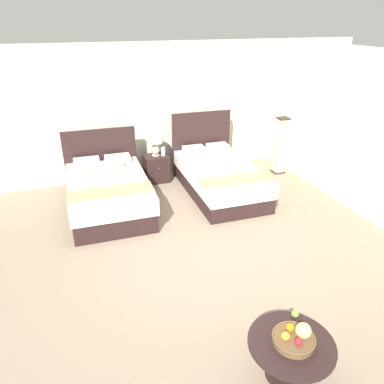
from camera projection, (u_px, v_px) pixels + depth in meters
ground_plane at (204, 258)px, 5.21m from camera, size 9.66×10.22×0.02m
wall_back at (146, 112)px, 7.44m from camera, size 9.66×0.12×2.66m
wall_side_right at (372, 137)px, 5.89m from camera, size 0.12×5.82×2.66m
bed_near_window at (108, 192)px, 6.38m from camera, size 1.39×2.08×1.19m
bed_near_corner at (219, 176)px, 7.02m from camera, size 1.29×2.25×1.33m
nightstand at (157, 168)px, 7.50m from camera, size 0.47×0.41×0.55m
table_lamp at (155, 142)px, 7.28m from camera, size 0.30×0.30×0.44m
vase at (163, 151)px, 7.35m from camera, size 0.08×0.08×0.18m
coffee_table at (290, 351)px, 3.37m from camera, size 0.79×0.79×0.42m
fruit_bowl at (295, 337)px, 3.29m from camera, size 0.39×0.39×0.20m
loose_apple at (295, 314)px, 3.59m from camera, size 0.08×0.08×0.08m
floor_lamp_corner at (280, 146)px, 7.78m from camera, size 0.23×0.23×1.21m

